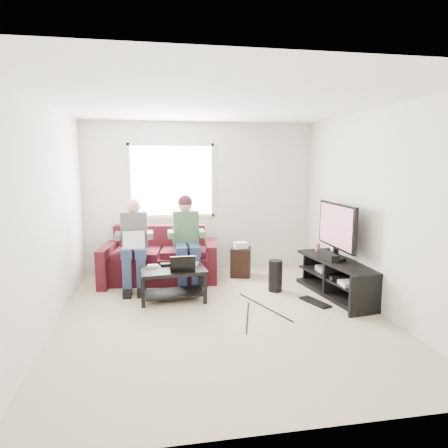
% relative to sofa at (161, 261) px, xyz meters
% --- Properties ---
extents(floor, '(4.50, 4.50, 0.00)m').
position_rel_sofa_xyz_m(floor, '(0.73, -1.73, -0.32)').
color(floor, '#C2B597').
rests_on(floor, ground).
extents(ceiling, '(4.50, 4.50, 0.00)m').
position_rel_sofa_xyz_m(ceiling, '(0.73, -1.73, 2.28)').
color(ceiling, white).
rests_on(ceiling, wall_back).
extents(wall_back, '(4.50, 0.00, 4.50)m').
position_rel_sofa_xyz_m(wall_back, '(0.73, 0.52, 0.98)').
color(wall_back, silver).
rests_on(wall_back, floor).
extents(wall_front, '(4.50, 0.00, 4.50)m').
position_rel_sofa_xyz_m(wall_front, '(0.73, -3.98, 0.98)').
color(wall_front, silver).
rests_on(wall_front, floor).
extents(wall_left, '(0.00, 4.50, 4.50)m').
position_rel_sofa_xyz_m(wall_left, '(-1.27, -1.73, 0.98)').
color(wall_left, silver).
rests_on(wall_left, floor).
extents(wall_right, '(0.00, 4.50, 4.50)m').
position_rel_sofa_xyz_m(wall_right, '(2.73, -1.73, 0.98)').
color(wall_right, silver).
rests_on(wall_right, floor).
extents(window, '(1.48, 0.04, 1.28)m').
position_rel_sofa_xyz_m(window, '(0.23, 0.51, 1.28)').
color(window, white).
rests_on(window, wall_back).
extents(sofa, '(1.95, 1.06, 0.86)m').
position_rel_sofa_xyz_m(sofa, '(0.00, 0.00, 0.00)').
color(sofa, '#441118').
rests_on(sofa, floor).
extents(person_left, '(0.40, 0.70, 1.36)m').
position_rel_sofa_xyz_m(person_left, '(-0.40, -0.32, 0.43)').
color(person_left, navy).
rests_on(person_left, sofa).
extents(person_right, '(0.40, 0.71, 1.40)m').
position_rel_sofa_xyz_m(person_right, '(0.40, -0.30, 0.49)').
color(person_right, navy).
rests_on(person_right, sofa).
extents(laptop_silver, '(0.34, 0.24, 0.24)m').
position_rel_sofa_xyz_m(laptop_silver, '(-0.40, -0.53, 0.41)').
color(laptop_silver, silver).
rests_on(laptop_silver, person_left).
extents(coffee_table, '(0.93, 0.62, 0.44)m').
position_rel_sofa_xyz_m(coffee_table, '(0.15, -1.02, 0.01)').
color(coffee_table, black).
rests_on(coffee_table, floor).
extents(laptop_black, '(0.35, 0.25, 0.24)m').
position_rel_sofa_xyz_m(laptop_black, '(0.27, -1.10, 0.25)').
color(laptop_black, black).
rests_on(laptop_black, coffee_table).
extents(controller_a, '(0.14, 0.10, 0.04)m').
position_rel_sofa_xyz_m(controller_a, '(-0.13, -0.90, 0.15)').
color(controller_a, silver).
rests_on(controller_a, coffee_table).
extents(controller_b, '(0.15, 0.10, 0.04)m').
position_rel_sofa_xyz_m(controller_b, '(0.05, -0.84, 0.15)').
color(controller_b, black).
rests_on(controller_b, coffee_table).
extents(controller_c, '(0.15, 0.10, 0.04)m').
position_rel_sofa_xyz_m(controller_c, '(0.45, -0.87, 0.15)').
color(controller_c, gray).
rests_on(controller_c, coffee_table).
extents(tv_stand, '(0.69, 1.65, 0.53)m').
position_rel_sofa_xyz_m(tv_stand, '(2.50, -1.26, -0.08)').
color(tv_stand, black).
rests_on(tv_stand, floor).
extents(tv, '(0.12, 1.10, 0.81)m').
position_rel_sofa_xyz_m(tv, '(2.49, -1.16, 0.67)').
color(tv, black).
rests_on(tv, tv_stand).
extents(soundbar, '(0.12, 0.50, 0.10)m').
position_rel_sofa_xyz_m(soundbar, '(2.38, -1.16, 0.26)').
color(soundbar, black).
rests_on(soundbar, tv_stand).
extents(drink_cup, '(0.08, 0.08, 0.12)m').
position_rel_sofa_xyz_m(drink_cup, '(2.45, -0.63, 0.27)').
color(drink_cup, '#B2764D').
rests_on(drink_cup, tv_stand).
extents(console_white, '(0.30, 0.22, 0.06)m').
position_rel_sofa_xyz_m(console_white, '(2.50, -1.66, -0.01)').
color(console_white, silver).
rests_on(console_white, tv_stand).
extents(console_grey, '(0.34, 0.26, 0.08)m').
position_rel_sofa_xyz_m(console_grey, '(2.50, -0.96, -0.00)').
color(console_grey, gray).
rests_on(console_grey, tv_stand).
extents(console_black, '(0.38, 0.30, 0.07)m').
position_rel_sofa_xyz_m(console_black, '(2.50, -1.31, -0.01)').
color(console_black, black).
rests_on(console_black, tv_stand).
extents(subwoofer, '(0.21, 0.21, 0.47)m').
position_rel_sofa_xyz_m(subwoofer, '(1.67, -0.90, -0.08)').
color(subwoofer, black).
rests_on(subwoofer, floor).
extents(keyboard_floor, '(0.31, 0.51, 0.03)m').
position_rel_sofa_xyz_m(keyboard_floor, '(2.06, -1.50, -0.31)').
color(keyboard_floor, black).
rests_on(keyboard_floor, floor).
extents(end_table, '(0.33, 0.33, 0.59)m').
position_rel_sofa_xyz_m(end_table, '(1.33, -0.03, -0.06)').
color(end_table, black).
rests_on(end_table, floor).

